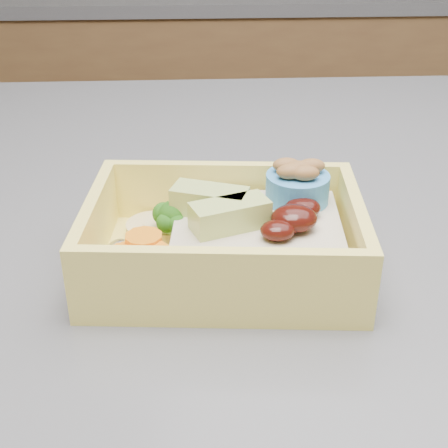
{
  "coord_description": "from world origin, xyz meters",
  "views": [
    {
      "loc": [
        0.06,
        -0.59,
        1.18
      ],
      "look_at": [
        0.08,
        -0.2,
        0.96
      ],
      "focal_mm": 50.0,
      "sensor_mm": 36.0,
      "label": 1
    }
  ],
  "objects": [
    {
      "name": "bento_box",
      "position": [
        0.09,
        -0.19,
        0.95
      ],
      "size": [
        0.21,
        0.16,
        0.07
      ],
      "rotation": [
        0.0,
        0.0,
        -0.08
      ],
      "color": "#FFE969",
      "rests_on": "island"
    },
    {
      "name": "back_cabinets",
      "position": [
        0.0,
        1.23,
        0.89
      ],
      "size": [
        3.2,
        0.62,
        2.3
      ],
      "color": "brown",
      "rests_on": "ground"
    }
  ]
}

